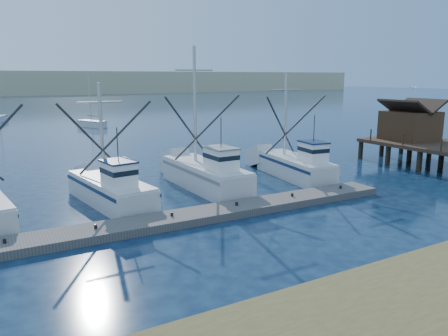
{
  "coord_description": "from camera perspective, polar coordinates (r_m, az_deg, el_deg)",
  "views": [
    {
      "loc": [
        -13.08,
        -14.23,
        7.7
      ],
      "look_at": [
        -0.41,
        8.0,
        2.33
      ],
      "focal_mm": 35.0,
      "sensor_mm": 36.0,
      "label": 1
    }
  ],
  "objects": [
    {
      "name": "ground",
      "position": [
        20.8,
        12.18,
        -10.15
      ],
      "size": [
        500.0,
        500.0,
        0.0
      ],
      "primitive_type": "plane",
      "color": "#0B1732",
      "rests_on": "ground"
    },
    {
      "name": "floating_dock",
      "position": [
        22.96,
        -11.46,
        -7.42
      ],
      "size": [
        32.28,
        2.57,
        0.43
      ],
      "primitive_type": "cube",
      "rotation": [
        0.0,
        0.0,
        -0.01
      ],
      "color": "#5D5853",
      "rests_on": "ground"
    },
    {
      "name": "timber_pier",
      "position": [
        41.67,
        26.89,
        3.5
      ],
      "size": [
        7.0,
        20.0,
        8.0
      ],
      "color": "black",
      "rests_on": "ground"
    },
    {
      "name": "dune_ridge",
      "position": [
        224.62,
        -26.77,
        9.93
      ],
      "size": [
        360.0,
        60.0,
        10.0
      ],
      "primitive_type": "cube",
      "color": "tan",
      "rests_on": "ground"
    },
    {
      "name": "trawler_fleet",
      "position": [
        27.84,
        -13.59,
        -2.49
      ],
      "size": [
        32.57,
        9.27,
        9.77
      ],
      "color": "silver",
      "rests_on": "ground"
    },
    {
      "name": "sailboat_near",
      "position": [
        71.35,
        -16.87,
        5.56
      ],
      "size": [
        3.67,
        5.53,
        8.1
      ],
      "rotation": [
        0.0,
        0.0,
        0.42
      ],
      "color": "silver",
      "rests_on": "ground"
    },
    {
      "name": "sailboat_far",
      "position": [
        86.1,
        -27.26,
        5.77
      ],
      "size": [
        2.97,
        5.06,
        8.1
      ],
      "rotation": [
        0.0,
        0.0,
        -0.32
      ],
      "color": "silver",
      "rests_on": "ground"
    },
    {
      "name": "flying_gull",
      "position": [
        40.59,
        23.47,
        9.63
      ],
      "size": [
        1.0,
        0.18,
        0.18
      ],
      "color": "white",
      "rests_on": "ground"
    }
  ]
}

